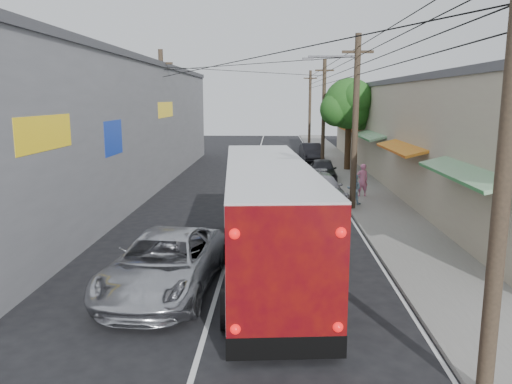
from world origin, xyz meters
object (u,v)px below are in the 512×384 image
(parked_car_mid, at_px, (323,170))
(parked_car_far, at_px, (311,152))
(pedestrian_near, at_px, (362,180))
(parked_suv, at_px, (320,189))
(coach_bus, at_px, (267,215))
(jeepney, at_px, (164,263))
(pedestrian_far, at_px, (354,189))

(parked_car_mid, bearing_deg, parked_car_far, 92.25)
(pedestrian_near, bearing_deg, parked_car_far, -95.56)
(parked_suv, height_order, pedestrian_near, pedestrian_near)
(coach_bus, bearing_deg, parked_car_mid, 74.15)
(jeepney, distance_m, parked_car_far, 29.60)
(jeepney, height_order, pedestrian_near, pedestrian_near)
(coach_bus, xyz_separation_m, pedestrian_near, (4.82, 11.22, -0.73))
(coach_bus, distance_m, pedestrian_far, 10.13)
(jeepney, relative_size, pedestrian_near, 3.33)
(parked_suv, distance_m, pedestrian_far, 1.73)
(parked_car_mid, xyz_separation_m, pedestrian_far, (0.80, -7.54, 0.15))
(parked_suv, xyz_separation_m, parked_car_far, (0.80, 17.21, -0.00))
(jeepney, bearing_deg, pedestrian_far, 62.46)
(pedestrian_near, height_order, pedestrian_far, pedestrian_near)
(jeepney, bearing_deg, parked_car_mid, 76.08)
(pedestrian_far, bearing_deg, parked_car_far, -64.28)
(parked_car_far, bearing_deg, coach_bus, -101.25)
(pedestrian_far, bearing_deg, pedestrian_near, -87.05)
(coach_bus, relative_size, pedestrian_far, 7.96)
(coach_bus, height_order, parked_suv, coach_bus)
(parked_car_mid, bearing_deg, jeepney, -105.64)
(parked_car_far, distance_m, pedestrian_far, 17.87)
(parked_car_far, distance_m, pedestrian_near, 15.93)
(coach_bus, height_order, parked_car_mid, coach_bus)
(parked_car_far, bearing_deg, parked_suv, -96.99)
(pedestrian_near, bearing_deg, jeepney, 48.97)
(coach_bus, bearing_deg, parked_suv, 71.08)
(parked_car_mid, height_order, parked_car_far, parked_car_far)
(parked_car_mid, height_order, pedestrian_far, pedestrian_far)
(parked_car_far, xyz_separation_m, pedestrian_near, (1.53, -15.85, 0.24))
(coach_bus, xyz_separation_m, jeepney, (-2.74, -1.91, -0.92))
(parked_suv, xyz_separation_m, pedestrian_near, (2.33, 1.36, 0.24))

